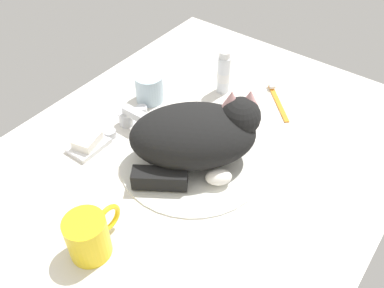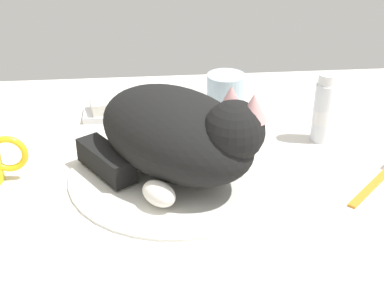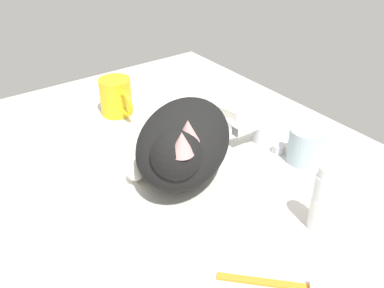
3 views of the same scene
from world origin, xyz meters
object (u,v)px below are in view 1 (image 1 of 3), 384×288
(faucet, at_px, (129,118))
(toothpaste_bottle, at_px, (224,73))
(toothbrush, at_px, (277,100))
(rinse_cup, at_px, (149,88))
(soap_bar, at_px, (87,140))
(cat, at_px, (198,134))
(coffee_mug, at_px, (89,236))

(faucet, xyz_separation_m, toothpaste_bottle, (0.26, -0.10, 0.03))
(faucet, height_order, toothbrush, faucet)
(rinse_cup, height_order, soap_bar, rinse_cup)
(cat, distance_m, coffee_mug, 0.31)
(cat, height_order, toothbrush, cat)
(cat, xyz_separation_m, toothpaste_bottle, (0.25, 0.10, -0.02))
(rinse_cup, distance_m, toothbrush, 0.34)
(coffee_mug, bearing_deg, soap_bar, 48.61)
(soap_bar, bearing_deg, coffee_mug, -131.39)
(faucet, xyz_separation_m, cat, (0.01, -0.20, 0.05))
(coffee_mug, bearing_deg, cat, -3.32)
(rinse_cup, xyz_separation_m, toothbrush, (0.19, -0.27, -0.03))
(soap_bar, bearing_deg, toothpaste_bottle, -18.89)
(toothbrush, bearing_deg, cat, 172.06)
(soap_bar, distance_m, toothpaste_bottle, 0.39)
(coffee_mug, height_order, toothbrush, coffee_mug)
(coffee_mug, height_order, soap_bar, coffee_mug)
(faucet, xyz_separation_m, coffee_mug, (-0.30, -0.19, 0.02))
(rinse_cup, height_order, toothbrush, rinse_cup)
(cat, bearing_deg, coffee_mug, 176.68)
(cat, distance_m, soap_bar, 0.26)
(toothbrush, bearing_deg, toothpaste_bottle, 108.30)
(cat, bearing_deg, faucet, 91.96)
(cat, height_order, soap_bar, cat)
(soap_bar, relative_size, toothpaste_bottle, 0.50)
(faucet, xyz_separation_m, toothbrush, (0.30, -0.24, -0.02))
(rinse_cup, relative_size, soap_bar, 1.21)
(rinse_cup, bearing_deg, faucet, -165.16)
(coffee_mug, distance_m, toothpaste_bottle, 0.56)
(rinse_cup, bearing_deg, cat, -113.96)
(toothpaste_bottle, bearing_deg, faucet, 158.26)
(faucet, relative_size, toothpaste_bottle, 1.15)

